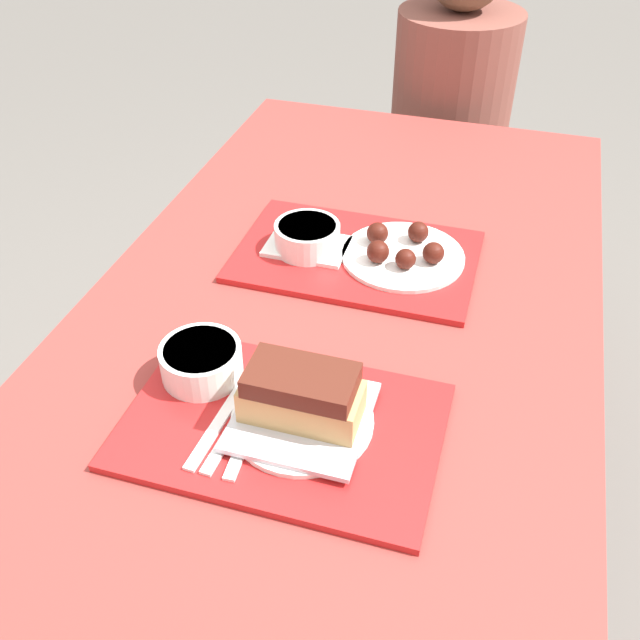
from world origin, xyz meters
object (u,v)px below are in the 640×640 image
object	(u,v)px
bowl_coleslaw_far	(307,236)
person_seated_across	(453,87)
tray_near	(280,425)
tray_far	(356,256)
wings_plate_far	(402,251)
bowl_coleslaw_near	(201,360)
brisket_sandwich_plate	(302,403)

from	to	relation	value
bowl_coleslaw_far	person_seated_across	xyz separation A→B (m)	(0.14, 0.89, -0.04)
tray_near	tray_far	world-z (taller)	same
tray_far	person_seated_across	distance (m)	0.88
tray_far	wings_plate_far	distance (m)	0.08
bowl_coleslaw_near	person_seated_across	world-z (taller)	person_seated_across
tray_far	bowl_coleslaw_far	distance (m)	0.10
tray_far	bowl_coleslaw_near	xyz separation A→B (m)	(-0.14, -0.37, 0.03)
wings_plate_far	person_seated_across	xyz separation A→B (m)	(-0.03, 0.87, -0.03)
tray_near	tray_far	distance (m)	0.43
tray_far	brisket_sandwich_plate	world-z (taller)	brisket_sandwich_plate
tray_near	bowl_coleslaw_far	bearing A→B (deg)	102.50
bowl_coleslaw_far	person_seated_across	bearing A→B (deg)	81.33
brisket_sandwich_plate	wings_plate_far	size ratio (longest dim) A/B	0.89
bowl_coleslaw_near	bowl_coleslaw_far	size ratio (longest dim) A/B	1.00
brisket_sandwich_plate	bowl_coleslaw_far	bearing A→B (deg)	106.55
bowl_coleslaw_near	person_seated_across	distance (m)	1.26
brisket_sandwich_plate	person_seated_across	distance (m)	1.30
tray_far	person_seated_across	xyz separation A→B (m)	(0.05, 0.88, -0.01)
brisket_sandwich_plate	wings_plate_far	bearing A→B (deg)	83.51
bowl_coleslaw_near	wings_plate_far	size ratio (longest dim) A/B	0.54
bowl_coleslaw_near	brisket_sandwich_plate	world-z (taller)	brisket_sandwich_plate
brisket_sandwich_plate	wings_plate_far	distance (m)	0.43
person_seated_across	wings_plate_far	bearing A→B (deg)	-87.71
bowl_coleslaw_near	bowl_coleslaw_far	xyz separation A→B (m)	(0.05, 0.36, 0.00)
tray_near	brisket_sandwich_plate	size ratio (longest dim) A/B	2.20
tray_far	person_seated_across	size ratio (longest dim) A/B	0.62
tray_near	tray_far	xyz separation A→B (m)	(-0.00, 0.43, 0.00)
tray_far	bowl_coleslaw_far	xyz separation A→B (m)	(-0.09, -0.01, 0.03)
person_seated_across	bowl_coleslaw_near	bearing A→B (deg)	-98.27
wings_plate_far	tray_near	bearing A→B (deg)	-100.06
bowl_coleslaw_near	person_seated_across	size ratio (longest dim) A/B	0.17
wings_plate_far	person_seated_across	distance (m)	0.87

